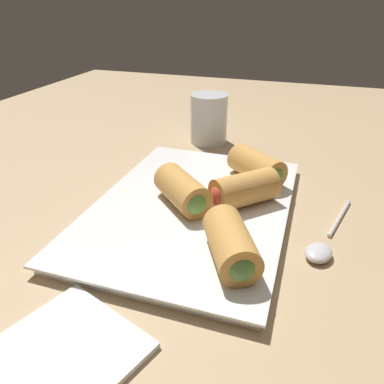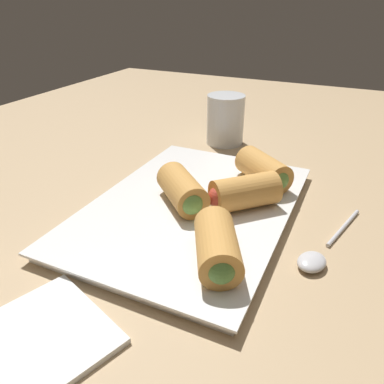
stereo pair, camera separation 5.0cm
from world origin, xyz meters
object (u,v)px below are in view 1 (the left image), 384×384
spoon (322,247)px  drinking_glass (209,119)px  napkin (50,363)px  serving_plate (192,208)px

spoon → drinking_glass: 37.12cm
napkin → drinking_glass: size_ratio=1.76×
serving_plate → drinking_glass: size_ratio=3.77×
serving_plate → drinking_glass: bearing=11.6°
serving_plate → napkin: (-25.34, 3.32, -0.46)cm
drinking_glass → serving_plate: bearing=-168.4°
napkin → drinking_glass: drinking_glass is taller
spoon → napkin: size_ratio=0.99×
serving_plate → spoon: 16.85cm
serving_plate → drinking_glass: drinking_glass is taller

